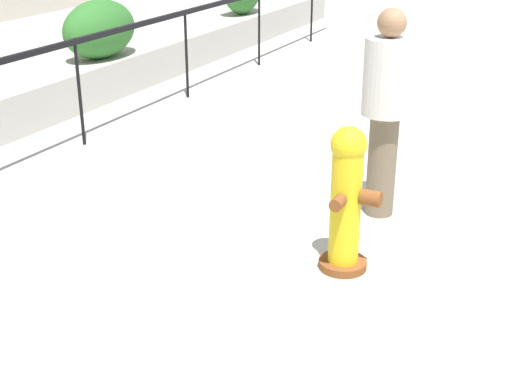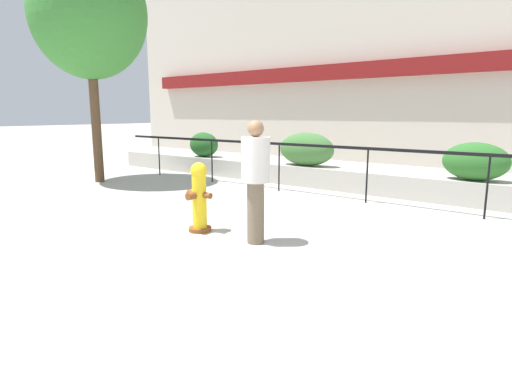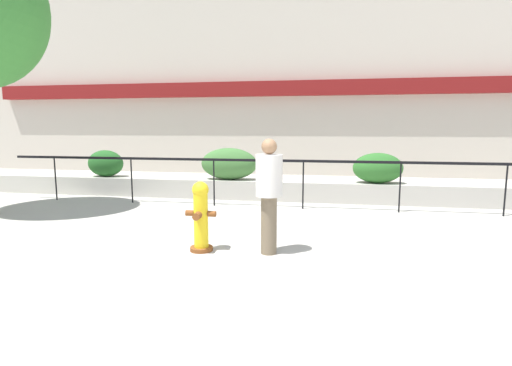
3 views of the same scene
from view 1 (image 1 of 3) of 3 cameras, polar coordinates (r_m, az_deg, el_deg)
The scene contains 5 objects.
planter_wall_low at distance 8.65m, azimuth -19.37°, elevation 5.57°, with size 18.00×0.70×0.50m, color #B7B2A8.
fence_railing_segment at distance 7.73m, azimuth -14.24°, elevation 10.16°, with size 15.00×0.05×1.15m.
hedge_bush_2 at distance 9.79m, azimuth -12.41°, elevation 11.94°, with size 1.22×0.70×0.76m, color #2D6B28.
fire_hydrant at distance 5.05m, azimuth 7.26°, elevation -1.24°, with size 0.47×0.43×1.08m.
pedestrian at distance 5.87m, azimuth 10.38°, elevation 6.44°, with size 0.53×0.53×1.73m.
Camera 1 is at (-5.72, -0.06, 2.56)m, focal length 50.00 mm.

